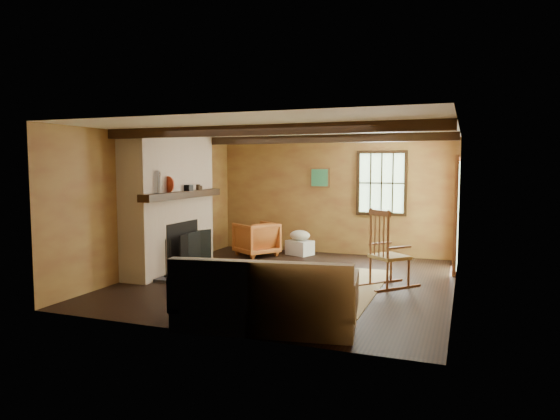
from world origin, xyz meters
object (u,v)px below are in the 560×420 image
at_px(laundry_basket, 300,248).
at_px(armchair, 256,239).
at_px(fireplace, 171,208).
at_px(sofa, 266,302).
at_px(rocking_chair, 387,254).

distance_m(laundry_basket, armchair, 0.93).
distance_m(fireplace, sofa, 3.70).
distance_m(fireplace, laundry_basket, 2.97).
bearing_deg(rocking_chair, armchair, 11.16).
relative_size(fireplace, laundry_basket, 4.80).
bearing_deg(armchair, fireplace, 10.79).
xyz_separation_m(rocking_chair, sofa, (-0.99, -2.47, -0.21)).
xyz_separation_m(laundry_basket, armchair, (-0.81, -0.40, 0.20)).
bearing_deg(sofa, rocking_chair, 58.85).
bearing_deg(sofa, armchair, 105.41).
bearing_deg(rocking_chair, fireplace, 44.09).
relative_size(sofa, armchair, 2.84).
distance_m(fireplace, armchair, 2.19).
xyz_separation_m(fireplace, armchair, (0.82, 1.89, -0.76)).
relative_size(fireplace, rocking_chair, 2.00).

